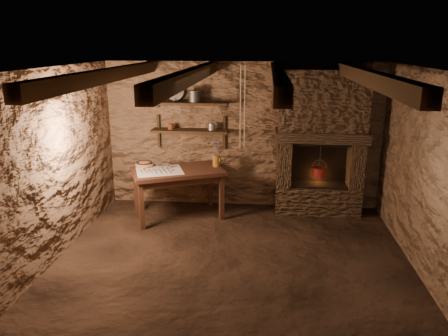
# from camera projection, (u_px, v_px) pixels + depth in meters

# --- Properties ---
(floor) EXTENTS (4.50, 4.50, 0.00)m
(floor) POSITION_uv_depth(u_px,v_px,m) (232.00, 259.00, 5.62)
(floor) COLOR black
(floor) RESTS_ON ground
(back_wall) EXTENTS (4.50, 0.04, 2.40)m
(back_wall) POSITION_uv_depth(u_px,v_px,m) (242.00, 136.00, 7.21)
(back_wall) COLOR brown
(back_wall) RESTS_ON floor
(front_wall) EXTENTS (4.50, 0.04, 2.40)m
(front_wall) POSITION_uv_depth(u_px,v_px,m) (213.00, 241.00, 3.38)
(front_wall) COLOR brown
(front_wall) RESTS_ON floor
(left_wall) EXTENTS (0.04, 4.00, 2.40)m
(left_wall) POSITION_uv_depth(u_px,v_px,m) (55.00, 165.00, 5.50)
(left_wall) COLOR brown
(left_wall) RESTS_ON floor
(right_wall) EXTENTS (0.04, 4.00, 2.40)m
(right_wall) POSITION_uv_depth(u_px,v_px,m) (425.00, 175.00, 5.08)
(right_wall) COLOR brown
(right_wall) RESTS_ON floor
(ceiling) EXTENTS (4.50, 4.00, 0.04)m
(ceiling) POSITION_uv_depth(u_px,v_px,m) (234.00, 68.00, 4.96)
(ceiling) COLOR black
(ceiling) RESTS_ON back_wall
(beam_far_left) EXTENTS (0.14, 3.95, 0.16)m
(beam_far_left) POSITION_uv_depth(u_px,v_px,m) (106.00, 75.00, 5.13)
(beam_far_left) COLOR black
(beam_far_left) RESTS_ON ceiling
(beam_mid_left) EXTENTS (0.14, 3.95, 0.16)m
(beam_mid_left) POSITION_uv_depth(u_px,v_px,m) (190.00, 76.00, 5.03)
(beam_mid_left) COLOR black
(beam_mid_left) RESTS_ON ceiling
(beam_mid_right) EXTENTS (0.14, 3.95, 0.16)m
(beam_mid_right) POSITION_uv_depth(u_px,v_px,m) (278.00, 77.00, 4.94)
(beam_mid_right) COLOR black
(beam_mid_right) RESTS_ON ceiling
(beam_far_right) EXTENTS (0.14, 3.95, 0.16)m
(beam_far_right) POSITION_uv_depth(u_px,v_px,m) (368.00, 77.00, 4.85)
(beam_far_right) COLOR black
(beam_far_right) RESTS_ON ceiling
(shelf_lower) EXTENTS (1.25, 0.30, 0.04)m
(shelf_lower) POSITION_uv_depth(u_px,v_px,m) (190.00, 131.00, 7.10)
(shelf_lower) COLOR black
(shelf_lower) RESTS_ON back_wall
(shelf_upper) EXTENTS (1.25, 0.30, 0.04)m
(shelf_upper) POSITION_uv_depth(u_px,v_px,m) (189.00, 103.00, 6.98)
(shelf_upper) COLOR black
(shelf_upper) RESTS_ON back_wall
(hearth) EXTENTS (1.43, 0.51, 2.30)m
(hearth) POSITION_uv_depth(u_px,v_px,m) (321.00, 139.00, 6.86)
(hearth) COLOR #36261B
(hearth) RESTS_ON floor
(work_table) EXTENTS (1.57, 1.27, 0.78)m
(work_table) POSITION_uv_depth(u_px,v_px,m) (178.00, 191.00, 6.88)
(work_table) COLOR #341B12
(work_table) RESTS_ON floor
(linen_cloth) EXTENTS (0.84, 0.76, 0.01)m
(linen_cloth) POSITION_uv_depth(u_px,v_px,m) (159.00, 171.00, 6.69)
(linen_cloth) COLOR white
(linen_cloth) RESTS_ON work_table
(pewter_cutlery_row) EXTENTS (0.62, 0.41, 0.01)m
(pewter_cutlery_row) POSITION_uv_depth(u_px,v_px,m) (159.00, 171.00, 6.67)
(pewter_cutlery_row) COLOR gray
(pewter_cutlery_row) RESTS_ON linen_cloth
(drinking_glasses) EXTENTS (0.22, 0.07, 0.09)m
(drinking_glasses) POSITION_uv_depth(u_px,v_px,m) (163.00, 166.00, 6.80)
(drinking_glasses) COLOR white
(drinking_glasses) RESTS_ON linen_cloth
(stoneware_jug) EXTENTS (0.13, 0.12, 0.42)m
(stoneware_jug) POSITION_uv_depth(u_px,v_px,m) (216.00, 155.00, 6.91)
(stoneware_jug) COLOR #98601D
(stoneware_jug) RESTS_ON work_table
(wooden_bowl) EXTENTS (0.36, 0.36, 0.10)m
(wooden_bowl) POSITION_uv_depth(u_px,v_px,m) (145.00, 165.00, 6.92)
(wooden_bowl) COLOR #90633E
(wooden_bowl) RESTS_ON work_table
(iron_stockpot) EXTENTS (0.28, 0.28, 0.16)m
(iron_stockpot) POSITION_uv_depth(u_px,v_px,m) (195.00, 97.00, 6.94)
(iron_stockpot) COLOR #2A2826
(iron_stockpot) RESTS_ON shelf_upper
(tin_pan) EXTENTS (0.30, 0.16, 0.29)m
(tin_pan) POSITION_uv_depth(u_px,v_px,m) (175.00, 92.00, 7.05)
(tin_pan) COLOR #A3A49E
(tin_pan) RESTS_ON shelf_upper
(small_kettle) EXTENTS (0.19, 0.16, 0.17)m
(small_kettle) POSITION_uv_depth(u_px,v_px,m) (212.00, 127.00, 7.05)
(small_kettle) COLOR #A3A49E
(small_kettle) RESTS_ON shelf_lower
(rusty_tin) EXTENTS (0.11, 0.11, 0.09)m
(rusty_tin) POSITION_uv_depth(u_px,v_px,m) (171.00, 127.00, 7.12)
(rusty_tin) COLOR #5E2812
(rusty_tin) RESTS_ON shelf_lower
(red_pot) EXTENTS (0.28, 0.28, 0.54)m
(red_pot) POSITION_uv_depth(u_px,v_px,m) (319.00, 171.00, 6.96)
(red_pot) COLOR maroon
(red_pot) RESTS_ON hearth
(hanging_ropes) EXTENTS (0.08, 0.08, 1.20)m
(hanging_ropes) POSITION_uv_depth(u_px,v_px,m) (243.00, 108.00, 6.13)
(hanging_ropes) COLOR tan
(hanging_ropes) RESTS_ON ceiling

